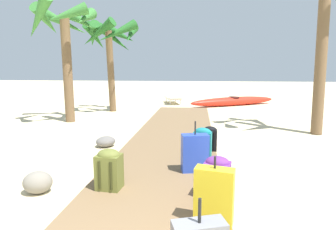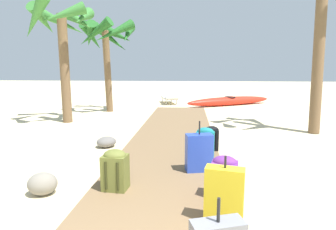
{
  "view_description": "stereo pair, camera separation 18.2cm",
  "coord_description": "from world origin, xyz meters",
  "px_view_note": "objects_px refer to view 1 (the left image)",
  "views": [
    {
      "loc": [
        0.57,
        -1.0,
        1.69
      ],
      "look_at": [
        -0.15,
        5.67,
        0.55
      ],
      "focal_mm": 29.99,
      "sensor_mm": 36.0,
      "label": 1
    },
    {
      "loc": [
        0.39,
        -1.02,
        1.69
      ],
      "look_at": [
        -0.15,
        5.67,
        0.55
      ],
      "focal_mm": 29.99,
      "sensor_mm": 36.0,
      "label": 2
    }
  ],
  "objects_px": {
    "suitcase_yellow": "(214,196)",
    "lounge_chair": "(174,97)",
    "backpack_olive": "(109,168)",
    "backpack_black": "(210,138)",
    "palm_tree_far_left": "(111,40)",
    "kayak": "(234,101)",
    "backpack_teal": "(202,142)",
    "backpack_purple": "(217,176)",
    "palm_tree_near_left": "(64,30)",
    "suitcase_blue": "(195,153)"
  },
  "relations": [
    {
      "from": "suitcase_yellow",
      "to": "backpack_black",
      "type": "bearing_deg",
      "value": 88.62
    },
    {
      "from": "backpack_purple",
      "to": "suitcase_yellow",
      "type": "relative_size",
      "value": 0.74
    },
    {
      "from": "palm_tree_near_left",
      "to": "backpack_olive",
      "type": "bearing_deg",
      "value": -59.47
    },
    {
      "from": "suitcase_yellow",
      "to": "backpack_olive",
      "type": "bearing_deg",
      "value": 152.44
    },
    {
      "from": "suitcase_yellow",
      "to": "palm_tree_far_left",
      "type": "xyz_separation_m",
      "value": [
        -3.43,
        7.68,
        2.32
      ]
    },
    {
      "from": "backpack_purple",
      "to": "backpack_olive",
      "type": "bearing_deg",
      "value": 174.99
    },
    {
      "from": "suitcase_blue",
      "to": "suitcase_yellow",
      "type": "relative_size",
      "value": 1.1
    },
    {
      "from": "kayak",
      "to": "palm_tree_near_left",
      "type": "bearing_deg",
      "value": -142.02
    },
    {
      "from": "suitcase_blue",
      "to": "kayak",
      "type": "bearing_deg",
      "value": 79.15
    },
    {
      "from": "backpack_olive",
      "to": "backpack_black",
      "type": "xyz_separation_m",
      "value": [
        1.41,
        1.94,
        -0.04
      ]
    },
    {
      "from": "kayak",
      "to": "lounge_chair",
      "type": "bearing_deg",
      "value": 172.35
    },
    {
      "from": "palm_tree_near_left",
      "to": "kayak",
      "type": "xyz_separation_m",
      "value": [
        5.64,
        4.4,
        -2.62
      ]
    },
    {
      "from": "palm_tree_far_left",
      "to": "kayak",
      "type": "relative_size",
      "value": 0.84
    },
    {
      "from": "suitcase_blue",
      "to": "palm_tree_near_left",
      "type": "xyz_separation_m",
      "value": [
        -4.01,
        4.11,
        2.44
      ]
    },
    {
      "from": "backpack_teal",
      "to": "palm_tree_near_left",
      "type": "bearing_deg",
      "value": 140.07
    },
    {
      "from": "suitcase_blue",
      "to": "lounge_chair",
      "type": "xyz_separation_m",
      "value": [
        -1.12,
        8.88,
        -0.05
      ]
    },
    {
      "from": "palm_tree_far_left",
      "to": "suitcase_yellow",
      "type": "bearing_deg",
      "value": -65.93
    },
    {
      "from": "backpack_olive",
      "to": "suitcase_yellow",
      "type": "relative_size",
      "value": 0.76
    },
    {
      "from": "palm_tree_near_left",
      "to": "palm_tree_far_left",
      "type": "height_order",
      "value": "palm_tree_near_left"
    },
    {
      "from": "suitcase_yellow",
      "to": "backpack_black",
      "type": "distance_m",
      "value": 2.64
    },
    {
      "from": "backpack_black",
      "to": "suitcase_yellow",
      "type": "bearing_deg",
      "value": -91.38
    },
    {
      "from": "backpack_olive",
      "to": "backpack_teal",
      "type": "xyz_separation_m",
      "value": [
        1.26,
        1.42,
        0.01
      ]
    },
    {
      "from": "suitcase_blue",
      "to": "backpack_teal",
      "type": "bearing_deg",
      "value": 78.83
    },
    {
      "from": "palm_tree_near_left",
      "to": "suitcase_yellow",
      "type": "bearing_deg",
      "value": -52.89
    },
    {
      "from": "suitcase_yellow",
      "to": "backpack_black",
      "type": "height_order",
      "value": "suitcase_yellow"
    },
    {
      "from": "backpack_black",
      "to": "palm_tree_near_left",
      "type": "distance_m",
      "value": 5.77
    },
    {
      "from": "lounge_chair",
      "to": "kayak",
      "type": "bearing_deg",
      "value": -7.65
    },
    {
      "from": "backpack_purple",
      "to": "backpack_teal",
      "type": "bearing_deg",
      "value": 95.9
    },
    {
      "from": "backpack_black",
      "to": "kayak",
      "type": "relative_size",
      "value": 0.12
    },
    {
      "from": "kayak",
      "to": "palm_tree_far_left",
      "type": "bearing_deg",
      "value": -154.47
    },
    {
      "from": "backpack_teal",
      "to": "palm_tree_far_left",
      "type": "xyz_separation_m",
      "value": [
        -3.34,
        5.55,
        2.32
      ]
    },
    {
      "from": "suitcase_blue",
      "to": "backpack_teal",
      "type": "relative_size",
      "value": 1.43
    },
    {
      "from": "suitcase_yellow",
      "to": "backpack_teal",
      "type": "distance_m",
      "value": 2.13
    },
    {
      "from": "suitcase_yellow",
      "to": "backpack_teal",
      "type": "xyz_separation_m",
      "value": [
        -0.09,
        2.12,
        -0.0
      ]
    },
    {
      "from": "backpack_teal",
      "to": "suitcase_blue",
      "type": "bearing_deg",
      "value": -101.17
    },
    {
      "from": "backpack_purple",
      "to": "palm_tree_near_left",
      "type": "distance_m",
      "value": 7.04
    },
    {
      "from": "backpack_black",
      "to": "lounge_chair",
      "type": "distance_m",
      "value": 7.84
    },
    {
      "from": "backpack_purple",
      "to": "palm_tree_far_left",
      "type": "relative_size",
      "value": 0.16
    },
    {
      "from": "backpack_olive",
      "to": "palm_tree_near_left",
      "type": "height_order",
      "value": "palm_tree_near_left"
    },
    {
      "from": "suitcase_blue",
      "to": "kayak",
      "type": "distance_m",
      "value": 8.67
    },
    {
      "from": "backpack_olive",
      "to": "palm_tree_near_left",
      "type": "bearing_deg",
      "value": 120.53
    },
    {
      "from": "suitcase_yellow",
      "to": "lounge_chair",
      "type": "distance_m",
      "value": 10.44
    },
    {
      "from": "palm_tree_far_left",
      "to": "kayak",
      "type": "height_order",
      "value": "palm_tree_far_left"
    },
    {
      "from": "lounge_chair",
      "to": "backpack_black",
      "type": "bearing_deg",
      "value": -79.74
    },
    {
      "from": "palm_tree_far_left",
      "to": "lounge_chair",
      "type": "relative_size",
      "value": 2.08
    },
    {
      "from": "suitcase_blue",
      "to": "backpack_black",
      "type": "bearing_deg",
      "value": 76.37
    },
    {
      "from": "backpack_olive",
      "to": "palm_tree_far_left",
      "type": "relative_size",
      "value": 0.16
    },
    {
      "from": "backpack_teal",
      "to": "palm_tree_near_left",
      "type": "relative_size",
      "value": 0.15
    },
    {
      "from": "backpack_teal",
      "to": "kayak",
      "type": "relative_size",
      "value": 0.14
    },
    {
      "from": "backpack_purple",
      "to": "backpack_teal",
      "type": "relative_size",
      "value": 0.96
    }
  ]
}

